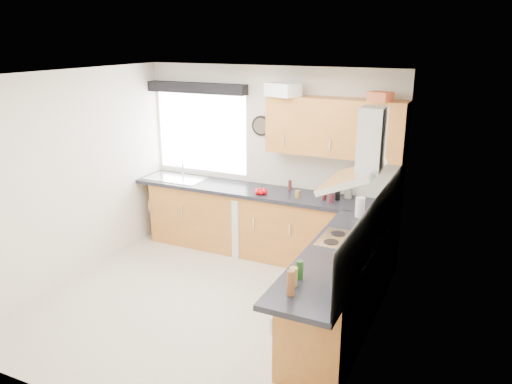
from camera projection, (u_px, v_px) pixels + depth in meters
The scene contains 36 objects.
ground_plane at pixel (204, 303), 5.58m from camera, with size 3.60×3.60×0.00m, color beige.
ceiling at pixel (195, 75), 4.83m from camera, with size 3.60×3.60×0.02m, color white.
wall_back at pixel (269, 160), 6.76m from camera, with size 3.60×0.02×2.50m, color silver.
wall_front at pixel (72, 266), 3.65m from camera, with size 3.60×0.02×2.50m, color silver.
wall_left at pixel (70, 177), 5.93m from camera, with size 0.02×3.60×2.50m, color silver.
wall_right at pixel (372, 224), 4.47m from camera, with size 0.02×3.60×2.50m, color silver.
window at pixel (201, 132), 7.08m from camera, with size 1.40×0.02×1.10m, color silver.
window_blind at pixel (196, 88), 6.82m from camera, with size 1.50×0.18×0.14m, color black.
splashback at pixel (377, 220), 4.76m from camera, with size 0.01×3.00×0.54m, color white.
base_cab_back at pixel (253, 222), 6.79m from camera, with size 3.00×0.58×0.86m, color #A96629.
base_cab_corner at pixel (370, 242), 6.14m from camera, with size 0.60×0.60×0.86m, color #A96629.
base_cab_right at pixel (341, 291), 4.96m from camera, with size 0.58×2.10×0.86m, color #A96629.
worktop_back at pixel (260, 192), 6.61m from camera, with size 3.60×0.62×0.05m, color black.
worktop_right at pixel (338, 255), 4.70m from camera, with size 0.62×2.42×0.05m, color black.
sink at pixel (175, 176), 7.13m from camera, with size 0.84×0.46×0.10m, color silver, non-canonical shape.
oven at pixel (344, 285), 5.10m from camera, with size 0.56×0.58×0.85m, color black.
hob_plate at pixel (346, 240), 4.95m from camera, with size 0.52×0.52×0.01m, color silver.
extractor_hood at pixel (362, 158), 4.66m from camera, with size 0.52×0.78×0.66m, color silver, non-canonical shape.
upper_cabinets at pixel (335, 127), 6.06m from camera, with size 1.70×0.35×0.70m, color #A96629.
washing_machine at pixel (235, 221), 6.92m from camera, with size 0.55×0.53×0.81m, color silver.
wall_clock at pixel (261, 126), 6.63m from camera, with size 0.27×0.27×0.04m, color black.
casserole at pixel (283, 90), 6.10m from camera, with size 0.39×0.28×0.16m, color silver.
storage_box at pixel (380, 97), 5.63m from camera, with size 0.24×0.20×0.11m, color #C2552F.
utensil_pot at pixel (348, 193), 6.26m from camera, with size 0.10×0.10×0.14m, color gray.
kitchen_roll at pixel (360, 207), 5.59m from camera, with size 0.10×0.10×0.23m, color silver.
tomato_cluster at pixel (261, 191), 6.42m from camera, with size 0.15×0.15×0.07m, color #CE0307, non-canonical shape.
jar_0 at pixel (332, 187), 6.30m from camera, with size 0.05×0.05×0.25m, color #1C5D8A.
jar_1 at pixel (290, 185), 6.58m from camera, with size 0.04×0.04×0.14m, color #55221E.
jar_2 at pixel (331, 196), 6.08m from camera, with size 0.07×0.07×0.17m, color #521D23.
jar_3 at pixel (298, 194), 6.28m from camera, with size 0.07×0.07×0.09m, color olive.
jar_4 at pixel (338, 193), 6.18m from camera, with size 0.06×0.06×0.18m, color black.
jar_5 at pixel (336, 193), 6.29m from camera, with size 0.04×0.04×0.10m, color maroon.
jar_6 at pixel (324, 192), 6.17m from camera, with size 0.06×0.06×0.20m, color #3D1518.
bottle_0 at pixel (300, 270), 4.17m from camera, with size 0.06×0.06×0.16m, color #1D4518.
bottle_1 at pixel (291, 283), 3.90m from camera, with size 0.06×0.06×0.21m, color brown.
bottle_2 at pixel (293, 277), 4.05m from camera, with size 0.07×0.07×0.16m, color olive.
Camera 1 is at (2.63, -4.23, 2.86)m, focal length 35.00 mm.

